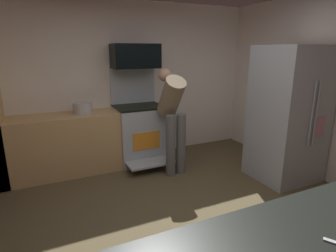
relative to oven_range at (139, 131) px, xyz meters
The scene contains 8 objects.
ground_plane 2.06m from the oven_range, 99.49° to the right, with size 5.20×4.80×0.02m, color brown.
wall_back 0.93m from the oven_range, 131.44° to the left, with size 5.20×0.12×2.60m, color silver.
lower_cabinet_run 1.23m from the oven_range, behind, with size 2.40×0.60×0.90m, color tan.
oven_range is the anchor object (origin of this frame).
microwave 1.22m from the oven_range, 90.00° to the left, with size 0.74×0.38×0.38m, color black.
refrigerator 2.30m from the oven_range, 41.06° to the right, with size 0.86×0.81×1.89m.
person_cook 0.80m from the oven_range, 62.95° to the right, with size 0.31×0.61×1.56m.
stock_pot 1.00m from the oven_range, behind, with size 0.29×0.29×0.17m, color beige.
Camera 1 is at (-1.12, -2.25, 1.82)m, focal length 29.70 mm.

